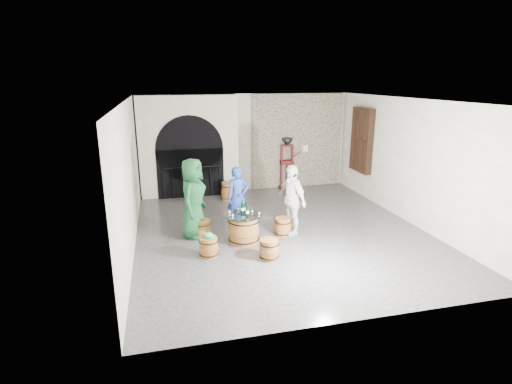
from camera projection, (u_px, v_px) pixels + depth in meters
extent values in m
plane|color=#29292B|center=(280.00, 230.00, 10.02)|extent=(8.00, 8.00, 0.00)
plane|color=beige|center=(246.00, 143.00, 13.32)|extent=(8.00, 0.00, 8.00)
plane|color=beige|center=(362.00, 226.00, 5.85)|extent=(8.00, 0.00, 8.00)
plane|color=beige|center=(129.00, 176.00, 8.79)|extent=(0.00, 8.00, 8.00)
plane|color=beige|center=(410.00, 161.00, 10.38)|extent=(0.00, 8.00, 8.00)
plane|color=beige|center=(282.00, 100.00, 9.14)|extent=(8.00, 8.00, 0.00)
cube|color=gray|center=(297.00, 141.00, 13.67)|extent=(3.20, 0.12, 3.18)
cube|color=beige|center=(189.00, 146.00, 12.65)|extent=(3.10, 0.50, 3.18)
cube|color=black|center=(191.00, 173.00, 12.63)|extent=(2.10, 0.03, 1.55)
cylinder|color=black|center=(190.00, 149.00, 12.42)|extent=(2.10, 0.03, 2.10)
cylinder|color=black|center=(191.00, 168.00, 12.52)|extent=(1.79, 0.04, 0.04)
cylinder|color=black|center=(163.00, 184.00, 12.45)|extent=(0.02, 0.02, 0.98)
cylinder|color=black|center=(172.00, 184.00, 12.51)|extent=(0.02, 0.02, 0.98)
cylinder|color=black|center=(182.00, 183.00, 12.58)|extent=(0.02, 0.02, 0.98)
cylinder|color=black|center=(191.00, 183.00, 12.65)|extent=(0.02, 0.02, 0.98)
cylinder|color=black|center=(201.00, 182.00, 12.72)|extent=(0.02, 0.02, 0.98)
cylinder|color=black|center=(210.00, 181.00, 12.79)|extent=(0.02, 0.02, 0.98)
cylinder|color=black|center=(219.00, 181.00, 12.85)|extent=(0.02, 0.02, 0.98)
cube|color=black|center=(362.00, 140.00, 12.54)|extent=(0.20, 1.10, 2.00)
cube|color=black|center=(360.00, 140.00, 12.53)|extent=(0.06, 0.88, 1.76)
cube|color=black|center=(361.00, 140.00, 12.54)|extent=(0.22, 0.92, 0.06)
cube|color=black|center=(366.00, 142.00, 12.26)|extent=(0.22, 0.06, 1.80)
cube|color=black|center=(361.00, 140.00, 12.54)|extent=(0.22, 0.06, 1.80)
cube|color=black|center=(357.00, 139.00, 12.81)|extent=(0.22, 0.06, 1.80)
cylinder|color=brown|center=(244.00, 229.00, 9.21)|extent=(0.68, 0.68, 0.64)
cylinder|color=brown|center=(244.00, 229.00, 9.21)|extent=(0.72, 0.72, 0.14)
torus|color=black|center=(244.00, 238.00, 9.27)|extent=(0.73, 0.73, 0.02)
torus|color=black|center=(244.00, 220.00, 9.15)|extent=(0.73, 0.73, 0.02)
cylinder|color=brown|center=(244.00, 216.00, 9.12)|extent=(0.69, 0.69, 0.02)
cylinder|color=black|center=(244.00, 215.00, 9.11)|extent=(0.88, 0.88, 0.01)
cylinder|color=brown|center=(202.00, 229.00, 9.53)|extent=(0.38, 0.38, 0.42)
cylinder|color=brown|center=(202.00, 229.00, 9.53)|extent=(0.41, 0.41, 0.09)
torus|color=black|center=(203.00, 235.00, 9.57)|extent=(0.42, 0.42, 0.02)
torus|color=black|center=(202.00, 224.00, 9.49)|extent=(0.42, 0.42, 0.02)
cylinder|color=brown|center=(202.00, 221.00, 9.47)|extent=(0.39, 0.39, 0.02)
cylinder|color=brown|center=(238.00, 219.00, 10.23)|extent=(0.38, 0.38, 0.42)
cylinder|color=brown|center=(238.00, 219.00, 10.23)|extent=(0.41, 0.41, 0.09)
torus|color=black|center=(239.00, 224.00, 10.27)|extent=(0.42, 0.42, 0.02)
torus|color=black|center=(238.00, 214.00, 10.20)|extent=(0.42, 0.42, 0.02)
cylinder|color=brown|center=(238.00, 211.00, 10.17)|extent=(0.39, 0.39, 0.02)
cylinder|color=brown|center=(283.00, 227.00, 9.68)|extent=(0.38, 0.38, 0.42)
cylinder|color=brown|center=(283.00, 227.00, 9.68)|extent=(0.41, 0.41, 0.09)
torus|color=black|center=(283.00, 232.00, 9.72)|extent=(0.42, 0.42, 0.02)
torus|color=black|center=(283.00, 221.00, 9.64)|extent=(0.42, 0.42, 0.02)
cylinder|color=brown|center=(283.00, 218.00, 9.62)|extent=(0.39, 0.39, 0.02)
cylinder|color=brown|center=(269.00, 250.00, 8.40)|extent=(0.38, 0.38, 0.42)
cylinder|color=brown|center=(269.00, 250.00, 8.40)|extent=(0.41, 0.41, 0.09)
torus|color=black|center=(269.00, 256.00, 8.44)|extent=(0.42, 0.42, 0.02)
torus|color=black|center=(269.00, 243.00, 8.36)|extent=(0.42, 0.42, 0.02)
cylinder|color=brown|center=(269.00, 240.00, 8.34)|extent=(0.39, 0.39, 0.02)
cylinder|color=brown|center=(209.00, 247.00, 8.52)|extent=(0.38, 0.38, 0.42)
cylinder|color=brown|center=(209.00, 247.00, 8.52)|extent=(0.41, 0.41, 0.09)
torus|color=black|center=(209.00, 253.00, 8.56)|extent=(0.42, 0.42, 0.02)
torus|color=black|center=(209.00, 241.00, 8.48)|extent=(0.42, 0.42, 0.02)
cylinder|color=brown|center=(208.00, 238.00, 8.46)|extent=(0.39, 0.39, 0.02)
ellipsoid|color=#0D974C|center=(208.00, 235.00, 8.45)|extent=(0.21, 0.21, 0.12)
cylinder|color=#0D974C|center=(212.00, 237.00, 8.45)|extent=(0.14, 0.14, 0.01)
imported|color=#103C1E|center=(193.00, 198.00, 9.38)|extent=(0.94, 1.10, 1.92)
imported|color=navy|center=(238.00, 197.00, 10.12)|extent=(0.59, 0.41, 1.56)
imported|color=beige|center=(291.00, 200.00, 9.59)|extent=(0.71, 1.09, 1.73)
cylinder|color=black|center=(242.00, 209.00, 9.17)|extent=(0.07, 0.07, 0.22)
cylinder|color=white|center=(242.00, 209.00, 9.17)|extent=(0.08, 0.08, 0.06)
cone|color=black|center=(242.00, 203.00, 9.13)|extent=(0.07, 0.07, 0.05)
cylinder|color=black|center=(242.00, 201.00, 9.12)|extent=(0.03, 0.03, 0.07)
cylinder|color=black|center=(247.00, 212.00, 8.97)|extent=(0.07, 0.07, 0.22)
cylinder|color=white|center=(247.00, 212.00, 8.97)|extent=(0.08, 0.08, 0.06)
cone|color=black|center=(247.00, 206.00, 8.94)|extent=(0.07, 0.07, 0.05)
cylinder|color=black|center=(247.00, 204.00, 8.92)|extent=(0.03, 0.03, 0.07)
cylinder|color=black|center=(246.00, 208.00, 9.22)|extent=(0.07, 0.07, 0.22)
cylinder|color=white|center=(246.00, 208.00, 9.22)|extent=(0.08, 0.08, 0.06)
cone|color=black|center=(246.00, 203.00, 9.18)|extent=(0.07, 0.07, 0.05)
cylinder|color=black|center=(246.00, 201.00, 9.17)|extent=(0.03, 0.03, 0.07)
cylinder|color=brown|center=(228.00, 192.00, 12.41)|extent=(0.40, 0.40, 0.56)
cylinder|color=brown|center=(228.00, 192.00, 12.41)|extent=(0.42, 0.42, 0.12)
torus|color=black|center=(228.00, 197.00, 12.47)|extent=(0.44, 0.44, 0.02)
torus|color=black|center=(228.00, 186.00, 12.36)|extent=(0.44, 0.44, 0.02)
cylinder|color=brown|center=(228.00, 183.00, 12.33)|extent=(0.40, 0.40, 0.02)
cube|color=#530D11|center=(286.00, 187.00, 13.77)|extent=(0.49, 0.40, 0.09)
cube|color=#530D11|center=(287.00, 162.00, 13.52)|extent=(0.44, 0.28, 0.11)
cube|color=#530D11|center=(287.00, 146.00, 13.37)|extent=(0.44, 0.12, 0.06)
cylinder|color=black|center=(287.00, 173.00, 13.63)|extent=(0.05, 0.05, 0.92)
cylinder|color=black|center=(287.00, 140.00, 13.31)|extent=(0.35, 0.35, 0.08)
cone|color=black|center=(287.00, 143.00, 13.34)|extent=(0.35, 0.35, 0.18)
cube|color=#530D11|center=(282.00, 167.00, 13.52)|extent=(0.07, 0.07, 1.48)
cube|color=#530D11|center=(292.00, 166.00, 13.60)|extent=(0.07, 0.07, 1.48)
cylinder|color=#530D11|center=(295.00, 156.00, 13.49)|extent=(0.40, 0.04, 0.29)
cube|color=silver|center=(305.00, 148.00, 13.72)|extent=(0.18, 0.10, 0.22)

